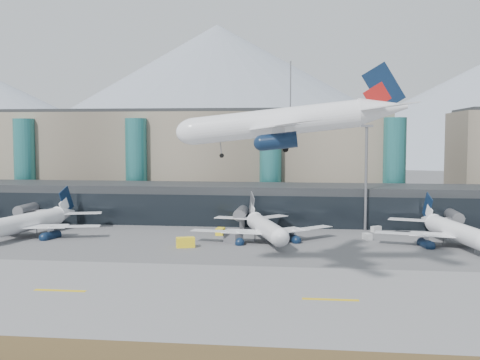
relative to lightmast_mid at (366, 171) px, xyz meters
name	(u,v)px	position (x,y,z in m)	size (l,w,h in m)	color
ground	(209,272)	(-30.00, -48.00, -14.42)	(900.00, 900.00, 0.00)	#515154
runway_strip	(191,295)	(-30.00, -63.00, -14.40)	(400.00, 40.00, 0.04)	slate
dirt_verge	(143,359)	(-30.00, -88.00, -14.42)	(400.00, 14.00, 0.03)	#47351E
runway_markings	(191,295)	(-30.00, -63.00, -14.37)	(128.00, 1.00, 0.02)	gold
concourse	(247,204)	(-30.02, 9.73, -9.45)	(170.00, 27.00, 10.00)	black
terminal_main	(181,159)	(-55.00, 42.00, 1.03)	(130.00, 30.00, 31.00)	gray
teal_towers	(202,166)	(-44.99, 26.01, -0.41)	(116.40, 19.40, 46.00)	#297474
mountain_ridge	(313,105)	(-14.03, 332.00, 31.33)	(910.00, 400.00, 110.00)	gray
lightmast_mid	(366,171)	(0.00, 0.00, 0.00)	(3.00, 1.20, 25.60)	slate
hero_jet	(299,113)	(-14.81, -53.19, 12.18)	(36.66, 37.66, 12.13)	white
jet_parked_left	(35,216)	(-76.88, -15.57, -10.02)	(35.38, 36.07, 11.62)	white
jet_parked_mid	(263,221)	(-23.63, -16.05, -10.33)	(31.99, 33.70, 10.82)	white
jet_parked_right	(449,224)	(16.35, -15.64, -10.23)	(33.66, 34.40, 11.07)	white
veh_b	(220,231)	(-33.95, -10.85, -13.60)	(2.82, 1.74, 1.63)	yellow
veh_c	(233,238)	(-29.49, -21.39, -13.27)	(4.13, 2.18, 2.29)	#525258
veh_d	(376,229)	(2.40, -2.00, -13.74)	(2.39, 1.28, 1.36)	silver
veh_g	(367,237)	(-0.64, -13.18, -13.72)	(2.40, 1.40, 1.40)	silver
veh_h	(185,242)	(-38.71, -26.87, -13.38)	(3.76, 1.98, 2.08)	yellow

